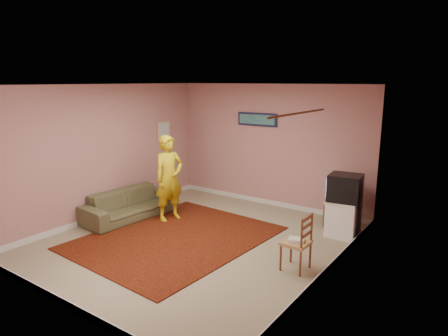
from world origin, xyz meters
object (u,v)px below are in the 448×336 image
Objects in this scene: chair_b at (296,236)px; person at (169,178)px; crt_tv at (345,188)px; chair_a at (339,198)px; sofa at (130,204)px; tv_cabinet at (343,218)px.

chair_b is 2.99m from person.
chair_b is (-0.12, -1.63, -0.36)m from crt_tv.
sofa is (-3.55, -1.82, -0.30)m from chair_a.
person is at bearing -160.23° from tv_cabinet.
chair_a is at bearing -58.45° from sofa.
sofa is (-3.75, -1.49, -0.04)m from tv_cabinet.
chair_a is 0.31× the size of person.
sofa is at bearing -91.52° from chair_b.
chair_a reaches higher than sofa.
chair_a is (-0.20, 0.33, -0.30)m from crt_tv.
crt_tv is 3.24m from person.
sofa is at bearing -138.24° from chair_a.
crt_tv is at bearing -55.57° from person.
chair_a is 1.14× the size of chair_b.
person reaches higher than chair_a.
chair_b is 0.24× the size of sofa.
chair_b is at bearing -100.62° from crt_tv.
sofa is (-3.62, 0.14, -0.23)m from chair_b.
tv_cabinet is 1.65m from chair_b.
crt_tv reaches higher than chair_a.
sofa is at bearing -164.63° from crt_tv.
tv_cabinet is at bearing 176.25° from chair_b.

